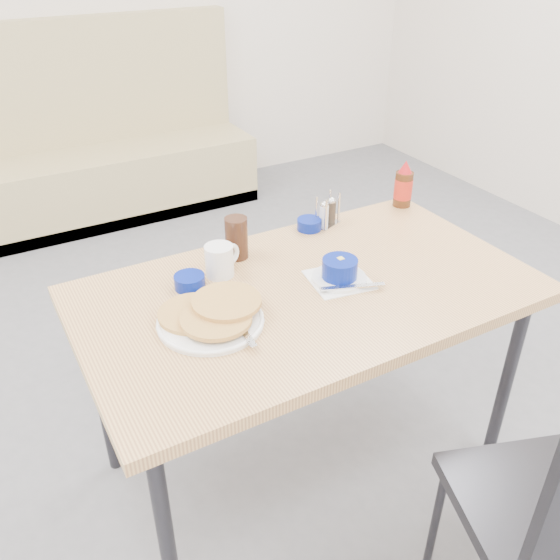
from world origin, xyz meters
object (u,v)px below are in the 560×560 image
grits_setting (340,272)px  amber_tumbler (237,238)px  pancake_plate (211,316)px  creamer_bowl (190,282)px  condiment_caddy (327,214)px  booth_bench (106,162)px  butter_bowl (309,224)px  syrup_bottle (403,186)px  dining_table (308,304)px  coffee_mug (220,260)px

grits_setting → amber_tumbler: amber_tumbler is taller
pancake_plate → amber_tumbler: size_ratio=2.29×
creamer_bowl → condiment_caddy: size_ratio=0.80×
booth_bench → grits_setting: size_ratio=8.68×
booth_bench → pancake_plate: bearing=-97.4°
booth_bench → butter_bowl: size_ratio=21.42×
pancake_plate → creamer_bowl: size_ratio=3.44×
grits_setting → syrup_bottle: 0.64m
amber_tumbler → booth_bench: bearing=87.3°
grits_setting → amber_tumbler: 0.36m
dining_table → coffee_mug: size_ratio=10.75×
syrup_bottle → butter_bowl: bearing=180.0°
grits_setting → butter_bowl: bearing=73.2°
booth_bench → grits_setting: bearing=-87.6°
grits_setting → creamer_bowl: grits_setting is taller
grits_setting → butter_bowl: size_ratio=2.47×
amber_tumbler → syrup_bottle: bearing=4.3°
pancake_plate → grits_setting: 0.44m
booth_bench → syrup_bottle: (0.64, -2.19, 0.49)m
coffee_mug → amber_tumbler: bearing=39.3°
booth_bench → grits_setting: (0.11, -2.55, 0.44)m
booth_bench → coffee_mug: bearing=-94.9°
dining_table → pancake_plate: pancake_plate is taller
dining_table → condiment_caddy: condiment_caddy is taller
pancake_plate → creamer_bowl: bearing=85.5°
coffee_mug → creamer_bowl: coffee_mug is taller
syrup_bottle → grits_setting: bearing=-146.7°
pancake_plate → creamer_bowl: (0.02, 0.20, -0.00)m
booth_bench → creamer_bowl: size_ratio=20.09×
grits_setting → amber_tumbler: bearing=125.7°
butter_bowl → condiment_caddy: (0.08, 0.00, 0.02)m
butter_bowl → condiment_caddy: 0.08m
dining_table → amber_tumbler: size_ratio=9.86×
booth_bench → pancake_plate: 2.61m
dining_table → butter_bowl: bearing=58.1°
dining_table → condiment_caddy: bearing=49.6°
coffee_mug → grits_setting: 0.38m
pancake_plate → amber_tumbler: amber_tumbler is taller
coffee_mug → pancake_plate: bearing=-120.2°
pancake_plate → grits_setting: bearing=1.4°
amber_tumbler → coffee_mug: bearing=-140.7°
booth_bench → dining_table: size_ratio=1.36×
butter_bowl → amber_tumbler: amber_tumbler is taller
pancake_plate → amber_tumbler: bearing=53.3°
grits_setting → condiment_caddy: 0.40m
creamer_bowl → condiment_caddy: condiment_caddy is taller
creamer_bowl → amber_tumbler: 0.24m
booth_bench → amber_tumbler: (-0.11, -2.25, 0.48)m
pancake_plate → amber_tumbler: (0.23, 0.31, 0.05)m
condiment_caddy → creamer_bowl: bearing=173.3°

